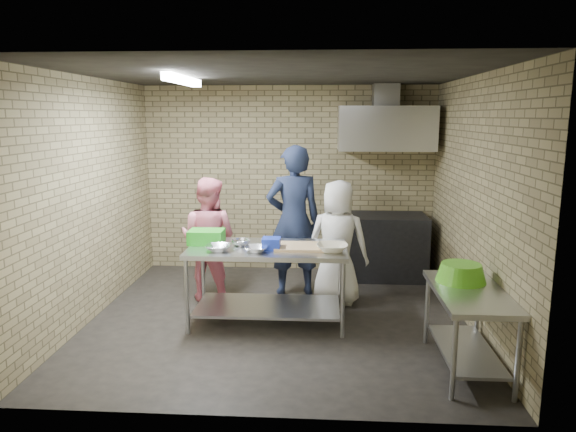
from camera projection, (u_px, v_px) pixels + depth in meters
The scene contains 25 objects.
floor at pixel (278, 318), 5.97m from camera, with size 4.20×4.20×0.00m, color black.
ceiling at pixel (277, 74), 5.46m from camera, with size 4.20×4.20×0.00m, color black.
back_wall at pixel (289, 179), 7.68m from camera, with size 4.20×0.06×2.70m, color #9A8C60.
front_wall at pixel (255, 246), 3.76m from camera, with size 4.20×0.06×2.70m, color #9A8C60.
left_wall at pixel (90, 199), 5.85m from camera, with size 0.06×4.00×2.70m, color #9A8C60.
right_wall at pixel (474, 203), 5.59m from camera, with size 0.06×4.00×2.70m, color #9A8C60.
prep_table at pixel (268, 285), 5.79m from camera, with size 1.72×0.86×0.86m, color #B7BABF.
side_counter at pixel (467, 330), 4.71m from camera, with size 0.60×1.20×0.75m, color silver.
stove at pixel (382, 246), 7.42m from camera, with size 1.20×0.70×0.90m, color black.
range_hood at pixel (386, 128), 7.16m from camera, with size 1.30×0.60×0.60m, color silver.
hood_duct at pixel (386, 95), 7.22m from camera, with size 0.35×0.30×0.30m, color #A5A8AD.
wall_shelf at pixel (405, 141), 7.36m from camera, with size 0.80×0.20×0.04m, color #3F2B19.
fluorescent_fixture at pixel (183, 80), 5.54m from camera, with size 0.10×1.25×0.08m, color white.
green_crate at pixel (206, 237), 5.86m from camera, with size 0.38×0.29×0.15m, color green.
blue_tub at pixel (271, 244), 5.60m from camera, with size 0.19×0.19×0.12m, color #1831B8.
cutting_board at pixel (300, 247), 5.67m from camera, with size 0.53×0.40×0.03m, color tan.
mixing_bowl_a at pixel (219, 248), 5.54m from camera, with size 0.27×0.27×0.07m, color silver.
mixing_bowl_b at pixel (241, 243), 5.78m from camera, with size 0.21×0.21×0.06m, color silver.
mixing_bowl_c at pixel (256, 249), 5.50m from camera, with size 0.25×0.25×0.06m, color silver.
ceramic_bowl at pixel (332, 248), 5.52m from camera, with size 0.33×0.33×0.08m, color beige.
green_basin at pixel (461, 273), 4.87m from camera, with size 0.46×0.46×0.17m, color #59C626, non-canonical shape.
bottle_green at pixel (417, 134), 7.33m from camera, with size 0.06×0.06×0.15m, color green.
man_navy at pixel (294, 221), 6.64m from camera, with size 0.70×0.46×1.92m, color #151B36.
woman_pink at pixel (208, 239), 6.49m from camera, with size 0.75×0.58×1.54m, color pink.
woman_white at pixel (338, 242), 6.34m from camera, with size 0.74×0.48×1.52m, color white.
Camera 1 is at (0.47, -5.63, 2.27)m, focal length 32.69 mm.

